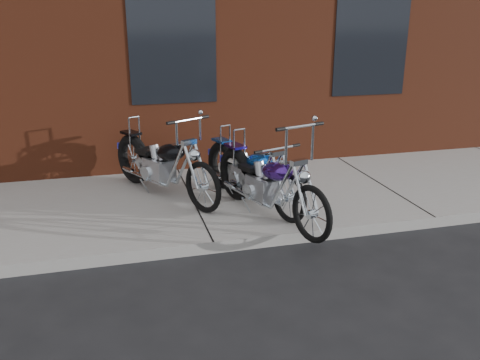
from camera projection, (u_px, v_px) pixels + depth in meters
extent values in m
plane|color=black|center=(214.00, 254.00, 6.03)|extent=(120.00, 120.00, 0.00)
cube|color=gray|center=(192.00, 204.00, 7.38)|extent=(22.00, 3.00, 0.15)
torus|color=black|center=(242.00, 177.00, 7.11)|extent=(0.37, 0.78, 0.77)
torus|color=black|center=(321.00, 218.00, 5.77)|extent=(0.28, 0.69, 0.70)
cube|color=#AAAAAA|center=(270.00, 191.00, 6.56)|extent=(0.41, 0.50, 0.32)
ellipsoid|color=#35176C|center=(285.00, 174.00, 6.22)|extent=(0.44, 0.65, 0.33)
cube|color=black|center=(258.00, 170.00, 6.72)|extent=(0.33, 0.36, 0.06)
cylinder|color=#B4BFC7|center=(314.00, 192.00, 5.79)|extent=(0.13, 0.31, 0.58)
cylinder|color=#B4BFC7|center=(309.00, 129.00, 5.67)|extent=(0.57, 0.21, 0.03)
cylinder|color=#B4BFC7|center=(245.00, 150.00, 6.91)|extent=(0.03, 0.03, 0.51)
cylinder|color=#B4BFC7|center=(268.00, 194.00, 6.86)|extent=(0.33, 0.94, 0.05)
torus|color=black|center=(228.00, 168.00, 7.59)|extent=(0.37, 0.74, 0.73)
torus|color=black|center=(297.00, 201.00, 6.34)|extent=(0.28, 0.65, 0.66)
cube|color=#AAAAAA|center=(253.00, 180.00, 7.08)|extent=(0.40, 0.48, 0.30)
ellipsoid|color=blue|center=(266.00, 164.00, 6.76)|extent=(0.43, 0.62, 0.31)
cube|color=silver|center=(242.00, 161.00, 7.22)|extent=(0.32, 0.35, 0.06)
cylinder|color=#B4BFC7|center=(291.00, 178.00, 6.36)|extent=(0.13, 0.29, 0.55)
cylinder|color=#B4BFC7|center=(285.00, 151.00, 6.35)|extent=(0.54, 0.21, 0.03)
cylinder|color=#B4BFC7|center=(231.00, 144.00, 7.40)|extent=(0.03, 0.03, 0.49)
cylinder|color=#B4BFC7|center=(251.00, 183.00, 7.36)|extent=(0.34, 0.88, 0.05)
torus|color=black|center=(139.00, 161.00, 7.83)|extent=(0.51, 0.76, 0.79)
torus|color=black|center=(211.00, 190.00, 6.67)|extent=(0.41, 0.66, 0.71)
cube|color=#AAAAAA|center=(166.00, 171.00, 7.36)|extent=(0.48, 0.53, 0.33)
ellipsoid|color=black|center=(177.00, 155.00, 7.05)|extent=(0.54, 0.66, 0.33)
cube|color=black|center=(154.00, 153.00, 7.48)|extent=(0.38, 0.39, 0.07)
cylinder|color=#B4BFC7|center=(204.00, 167.00, 6.67)|extent=(0.19, 0.30, 0.59)
cylinder|color=#B4BFC7|center=(196.00, 121.00, 6.58)|extent=(0.54, 0.32, 0.03)
cylinder|color=#B4BFC7|center=(141.00, 136.00, 7.64)|extent=(0.03, 0.03, 0.52)
cylinder|color=#B4BFC7|center=(164.00, 175.00, 7.65)|extent=(0.52, 0.89, 0.05)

